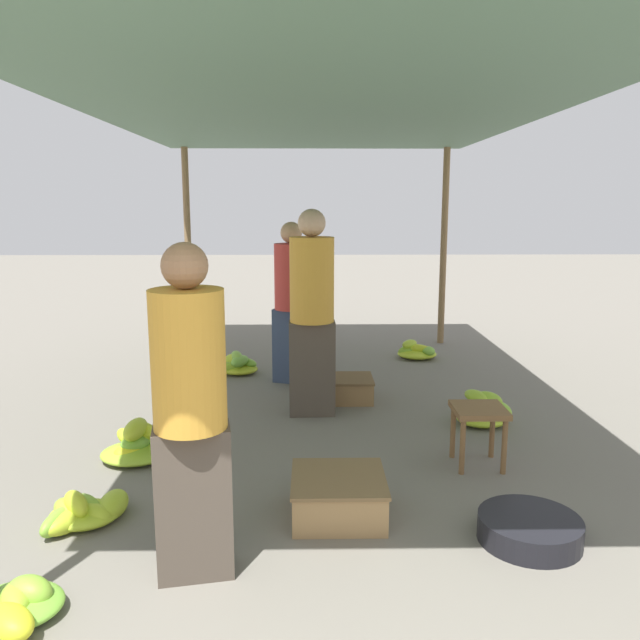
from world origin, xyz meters
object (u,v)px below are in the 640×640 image
Objects in this scene: banana_pile_left_1 at (135,446)px; stool at (479,419)px; crate_mid at (349,388)px; basin_black at (529,529)px; banana_pile_left_2 at (84,512)px; banana_pile_right_0 at (482,412)px; vendor_foreground at (190,409)px; banana_pile_left_3 at (238,364)px; banana_pile_right_1 at (417,352)px; shopper_walking_far at (292,300)px; crate_near at (338,496)px; shopper_walking_mid at (312,310)px; banana_pile_left_0 at (7,607)px.

stool is at bearing -3.23° from banana_pile_left_1.
basin_black is at bearing -71.74° from crate_mid.
banana_pile_right_0 is at bearing 30.49° from banana_pile_left_2.
vendor_foreground is 1.67m from banana_pile_left_1.
vendor_foreground is at bearing -86.64° from banana_pile_left_3.
banana_pile_right_1 is 1.83m from shopper_walking_far.
crate_near is (-1.21, -1.47, 0.01)m from banana_pile_right_0.
banana_pile_left_3 is 1.41m from crate_mid.
vendor_foreground is at bearing -112.75° from banana_pile_right_1.
shopper_walking_mid is at bearing -131.35° from crate_mid.
crate_mid is (-1.02, 0.65, 0.00)m from banana_pile_right_0.
banana_pile_left_0 is 3.54m from banana_pile_right_0.
vendor_foreground is 2.36m from shopper_walking_mid.
banana_pile_right_1 is 0.28× the size of shopper_walking_far.
banana_pile_right_1 is 2.38m from shopper_walking_mid.
banana_pile_right_1 is at bearing 60.28° from crate_mid.
shopper_walking_far is at bearing -146.26° from banana_pile_right_1.
basin_black is 1.12× the size of banana_pile_left_2.
shopper_walking_mid is at bearing -122.29° from banana_pile_right_1.
shopper_walking_mid is (1.29, 2.63, 0.82)m from banana_pile_left_0.
banana_pile_right_0 is 1.58m from shopper_walking_mid.
banana_pile_right_1 is 3.79m from crate_near.
crate_near is (0.91, -3.01, 0.02)m from banana_pile_left_3.
banana_pile_left_0 is 0.94× the size of banana_pile_left_3.
shopper_walking_far reaches higher than crate_near.
banana_pile_left_3 is 2.06m from banana_pile_right_1.
banana_pile_left_1 is 1.01× the size of banana_pile_left_2.
crate_mid is (1.59, 2.18, 0.04)m from banana_pile_left_2.
banana_pile_right_1 is 0.85× the size of crate_near.
banana_pile_right_0 reaches higher than banana_pile_left_3.
banana_pile_left_1 is at bearing 149.25° from crate_near.
shopper_walking_mid is 0.99m from shopper_walking_far.
banana_pile_left_1 is at bearing 87.13° from banana_pile_left_2.
vendor_foreground is 3.67× the size of crate_mid.
crate_near is at bearing -95.09° from crate_mid.
shopper_walking_far is (-0.33, 2.71, 0.70)m from crate_near.
banana_pile_left_0 is at bearing -118.33° from crate_mid.
stool is at bearing 33.10° from banana_pile_left_0.
banana_pile_left_1 is 2.28m from shopper_walking_far.
shopper_walking_far is at bearing 101.28° from shopper_walking_mid.
banana_pile_right_1 is (2.49, 4.52, 0.01)m from banana_pile_left_0.
banana_pile_left_0 is 3.41m from crate_mid.
stool reaches higher than basin_black.
banana_pile_left_2 is at bearing -92.87° from banana_pile_left_1.
crate_near is 0.31× the size of shopper_walking_mid.
basin_black is 0.34× the size of shopper_walking_far.
shopper_walking_far is (-1.32, 3.00, 0.75)m from basin_black.
banana_pile_left_3 is at bearing 78.43° from banana_pile_left_1.
vendor_foreground reaches higher than stool.
basin_black is at bearing -88.83° from stool.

